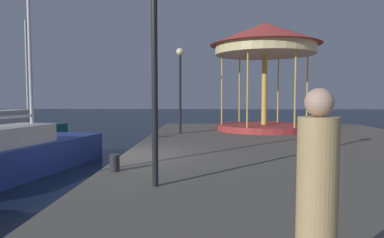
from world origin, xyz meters
TOP-DOWN VIEW (x-y plane):
  - ground_plane at (0.00, 0.00)m, footprint 120.00×120.00m
  - quay_dock at (6.13, 0.00)m, footprint 12.26×24.38m
  - sailboat_blue at (-3.62, 0.57)m, footprint 3.52×7.73m
  - sailboat_teal at (-8.43, 8.52)m, footprint 3.79×7.65m
  - carousel at (5.63, 7.99)m, footprint 5.75×5.75m
  - lamp_post_near_edge at (1.56, -3.66)m, footprint 0.36×0.36m
  - lamp_post_mid_promenade at (1.34, 6.09)m, footprint 0.36×0.36m
  - bollard_north at (0.38, 4.47)m, footprint 0.24×0.24m
  - bollard_south at (0.39, -2.32)m, footprint 0.24×0.24m
  - person_far_corner at (3.49, -7.50)m, footprint 0.34×0.34m

SIDE VIEW (x-z plane):
  - ground_plane at x=0.00m, z-range 0.00..0.00m
  - quay_dock at x=6.13m, z-range 0.00..0.80m
  - sailboat_blue at x=-3.62m, z-range -2.58..3.89m
  - sailboat_teal at x=-8.43m, z-range -2.86..4.22m
  - bollard_north at x=0.38m, z-range 0.80..1.20m
  - bollard_south at x=0.39m, z-range 0.80..1.20m
  - person_far_corner at x=3.49m, z-range 0.74..2.59m
  - lamp_post_mid_promenade at x=1.34m, z-range 1.57..5.63m
  - lamp_post_near_edge at x=1.56m, z-range 1.61..6.12m
  - carousel at x=5.63m, z-range 2.21..7.80m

